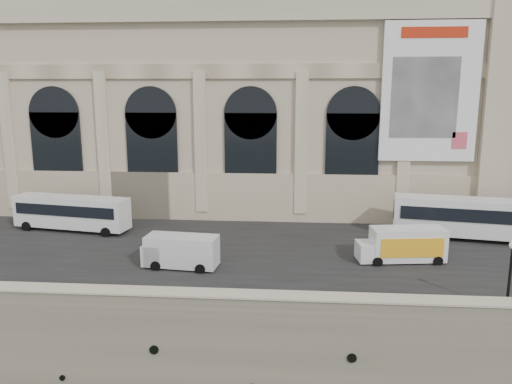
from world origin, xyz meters
TOP-DOWN VIEW (x-y plane):
  - quay at (0.00, 35.00)m, footprint 160.00×70.00m
  - street at (0.00, 14.00)m, footprint 160.00×24.00m
  - parapet at (0.00, 0.60)m, footprint 160.00×1.40m
  - museum at (-5.98, 30.86)m, footprint 69.00×18.70m
  - bus_left at (-10.66, 16.98)m, footprint 11.52×4.20m
  - bus_right at (25.85, 16.98)m, footprint 13.02×4.80m
  - van_c at (1.69, 7.94)m, footprint 5.78×2.76m
  - box_truck at (18.92, 10.61)m, footprint 6.95×3.09m
  - lamp_right at (23.34, 1.79)m, footprint 0.46×0.46m

SIDE VIEW (x-z plane):
  - quay at x=0.00m, z-range 0.00..6.00m
  - street at x=0.00m, z-range 6.00..6.06m
  - parapet at x=0.00m, z-range 6.01..7.22m
  - van_c at x=1.69m, z-range 6.03..8.52m
  - box_truck at x=18.92m, z-range 6.01..8.72m
  - bus_left at x=-10.66m, z-range 6.20..9.53m
  - bus_right at x=25.85m, z-range 6.23..9.99m
  - lamp_right at x=23.34m, z-range 5.99..10.49m
  - museum at x=-5.98m, z-range 5.17..34.27m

